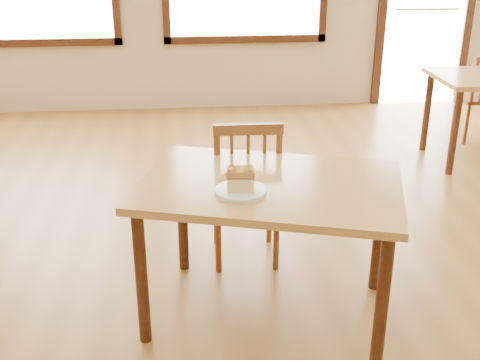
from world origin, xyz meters
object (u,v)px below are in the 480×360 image
at_px(plate, 241,191).
at_px(cake_slice, 241,178).
at_px(cafe_table_main, 270,200).
at_px(cafe_chair_main, 246,189).

distance_m(plate, cake_slice, 0.07).
bearing_deg(plate, cafe_table_main, 35.86).
relative_size(plate, cake_slice, 1.73).
relative_size(cafe_chair_main, cake_slice, 6.67).
height_order(plate, cake_slice, cake_slice).
bearing_deg(plate, cafe_chair_main, 81.75).
bearing_deg(cafe_chair_main, plate, 83.23).
height_order(cafe_chair_main, cake_slice, cafe_chair_main).
bearing_deg(cafe_table_main, cake_slice, -127.64).
distance_m(cafe_table_main, cake_slice, 0.26).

